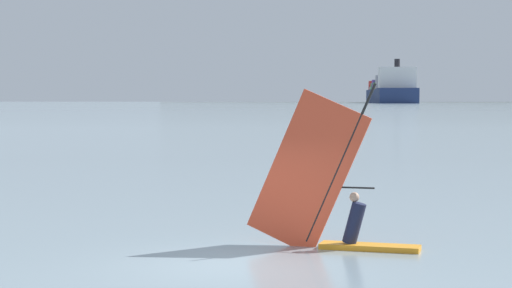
{
  "coord_description": "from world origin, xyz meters",
  "views": [
    {
      "loc": [
        7.77,
        -16.21,
        3.34
      ],
      "look_at": [
        -2.56,
        6.87,
        2.07
      ],
      "focal_mm": 63.11,
      "sensor_mm": 36.0,
      "label": 1
    }
  ],
  "objects": [
    {
      "name": "windsurfer",
      "position": [
        1.21,
        2.75,
        1.04
      ],
      "size": [
        3.96,
        0.86,
        3.9
      ],
      "rotation": [
        0.0,
        0.0,
        0.13
      ],
      "color": "orange",
      "rests_on": "ground_plane"
    },
    {
      "name": "cargo_ship",
      "position": [
        -187.2,
        680.09,
        8.48
      ],
      "size": [
        85.91,
        171.93,
        32.09
      ],
      "rotation": [
        0.0,
        0.0,
        1.92
      ],
      "color": "navy",
      "rests_on": "ground_plane"
    },
    {
      "name": "ground_plane",
      "position": [
        0.0,
        0.0,
        0.0
      ],
      "size": [
        4000.0,
        4000.0,
        0.0
      ],
      "primitive_type": "plane",
      "color": "gray"
    }
  ]
}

